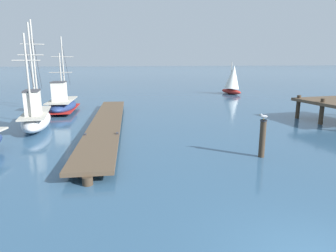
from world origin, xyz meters
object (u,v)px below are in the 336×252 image
(fishing_boat_2, at_px, (62,104))
(distant_sailboat, at_px, (233,80))
(fishing_boat_0, at_px, (36,116))
(perched_seagull, at_px, (264,116))
(mooring_piling, at_px, (262,138))

(fishing_boat_2, xyz_separation_m, distant_sailboat, (18.69, 9.46, 1.02))
(fishing_boat_0, bearing_deg, perched_seagull, -34.94)
(fishing_boat_0, bearing_deg, fishing_boat_2, 83.55)
(fishing_boat_0, distance_m, mooring_piling, 13.29)
(fishing_boat_2, distance_m, distant_sailboat, 20.97)
(fishing_boat_0, xyz_separation_m, mooring_piling, (10.89, -7.61, 0.10))
(perched_seagull, distance_m, distant_sailboat, 24.44)
(fishing_boat_2, bearing_deg, perched_seagull, -52.77)
(fishing_boat_0, height_order, distant_sailboat, fishing_boat_0)
(perched_seagull, bearing_deg, fishing_boat_0, 145.06)
(mooring_piling, distance_m, perched_seagull, 0.94)
(mooring_piling, distance_m, distant_sailboat, 24.46)
(mooring_piling, height_order, perched_seagull, perched_seagull)
(fishing_boat_0, xyz_separation_m, distant_sailboat, (19.35, 15.32, 0.95))
(mooring_piling, bearing_deg, perched_seagull, -14.36)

